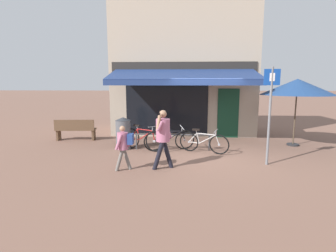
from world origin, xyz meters
name	(u,v)px	position (x,y,z in m)	size (l,w,h in m)	color
ground_plane	(208,155)	(0.00, 0.00, 0.00)	(160.00, 160.00, 0.00)	brown
shop_front	(183,69)	(-0.82, 4.35, 2.98)	(6.42, 4.93, 5.98)	tan
bike_rack_rail	(172,137)	(-1.19, 0.55, 0.46)	(2.66, 0.04, 0.57)	#47494F
bicycle_red	(142,139)	(-2.24, 0.51, 0.39)	(1.62, 0.83, 0.89)	black
bicycle_black	(169,140)	(-1.29, 0.46, 0.38)	(1.78, 0.65, 0.87)	black
bicycle_silver	(204,142)	(-0.13, 0.21, 0.36)	(1.64, 0.78, 0.83)	black
pedestrian_adult	(163,133)	(-1.37, -1.51, 0.99)	(0.58, 0.61, 1.63)	black
pedestrian_child	(124,143)	(-2.40, -1.70, 0.75)	(0.50, 0.47, 1.23)	slate
litter_bin	(123,133)	(-2.94, 0.62, 0.57)	(0.54, 0.54, 1.14)	#515459
parking_sign	(270,107)	(1.60, -0.99, 1.68)	(0.44, 0.07, 2.77)	slate
cafe_parasol	(297,87)	(3.34, 1.49, 2.19)	(2.61, 2.61, 2.49)	#4C3D2D
park_bench	(75,129)	(-5.23, 1.93, 0.46)	(1.63, 0.57, 0.87)	brown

